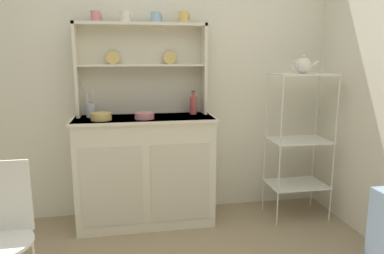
{
  "coord_description": "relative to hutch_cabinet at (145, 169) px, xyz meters",
  "views": [
    {
      "loc": [
        -0.18,
        -1.51,
        1.39
      ],
      "look_at": [
        0.29,
        1.12,
        0.86
      ],
      "focal_mm": 33.46,
      "sensor_mm": 36.0,
      "label": 1
    }
  ],
  "objects": [
    {
      "name": "jam_bottle",
      "position": [
        0.42,
        0.09,
        0.52
      ],
      "size": [
        0.06,
        0.06,
        0.2
      ],
      "color": "#B74C47",
      "rests_on": "hutch_cabinet"
    },
    {
      "name": "porcelain_teapot",
      "position": [
        1.3,
        -0.11,
        0.85
      ],
      "size": [
        0.22,
        0.13,
        0.15
      ],
      "color": "white",
      "rests_on": "bakers_rack"
    },
    {
      "name": "bowl_mixing_large",
      "position": [
        -0.33,
        -0.07,
        0.47
      ],
      "size": [
        0.16,
        0.16,
        0.06
      ],
      "primitive_type": "cylinder",
      "color": "#DBB760",
      "rests_on": "hutch_cabinet"
    },
    {
      "name": "cup_rose_0",
      "position": [
        -0.35,
        0.12,
        1.23
      ],
      "size": [
        0.09,
        0.07,
        0.08
      ],
      "color": "#D17A84",
      "rests_on": "hutch_shelf_unit"
    },
    {
      "name": "cup_gold_3",
      "position": [
        0.35,
        0.12,
        1.24
      ],
      "size": [
        0.09,
        0.08,
        0.09
      ],
      "color": "#DBB760",
      "rests_on": "hutch_shelf_unit"
    },
    {
      "name": "bowl_floral_medium",
      "position": [
        0.0,
        -0.07,
        0.47
      ],
      "size": [
        0.15,
        0.15,
        0.05
      ],
      "primitive_type": "cylinder",
      "color": "#D17A84",
      "rests_on": "hutch_cabinet"
    },
    {
      "name": "cup_cream_1",
      "position": [
        -0.12,
        0.12,
        1.23
      ],
      "size": [
        0.09,
        0.08,
        0.08
      ],
      "color": "silver",
      "rests_on": "hutch_shelf_unit"
    },
    {
      "name": "bakers_rack",
      "position": [
        1.3,
        -0.11,
        0.29
      ],
      "size": [
        0.5,
        0.34,
        1.25
      ],
      "color": "silver",
      "rests_on": "ground"
    },
    {
      "name": "cup_sky_2",
      "position": [
        0.12,
        0.12,
        1.23
      ],
      "size": [
        0.1,
        0.08,
        0.08
      ],
      "color": "#8EB2D1",
      "rests_on": "hutch_shelf_unit"
    },
    {
      "name": "utensil_jar",
      "position": [
        -0.42,
        0.08,
        0.5
      ],
      "size": [
        0.08,
        0.08,
        0.25
      ],
      "color": "#B2B7C6",
      "rests_on": "hutch_cabinet"
    },
    {
      "name": "hutch_shelf_unit",
      "position": [
        0.0,
        0.17,
        0.88
      ],
      "size": [
        1.06,
        0.18,
        0.75
      ],
      "color": "beige",
      "rests_on": "hutch_cabinet"
    },
    {
      "name": "hutch_cabinet",
      "position": [
        0.0,
        0.0,
        0.0
      ],
      "size": [
        1.14,
        0.45,
        0.91
      ],
      "color": "silver",
      "rests_on": "ground"
    },
    {
      "name": "wall_back",
      "position": [
        0.06,
        0.26,
        0.79
      ],
      "size": [
        3.84,
        0.05,
        2.5
      ],
      "primitive_type": "cube",
      "color": "silver",
      "rests_on": "ground"
    }
  ]
}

